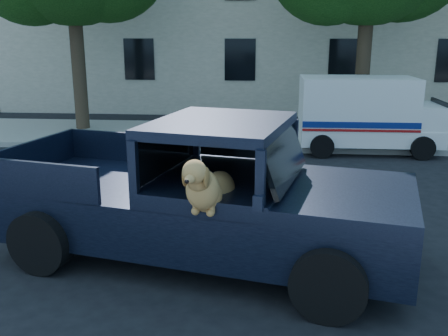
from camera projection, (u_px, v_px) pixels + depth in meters
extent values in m
plane|color=black|center=(115.00, 266.00, 7.08)|extent=(120.00, 120.00, 0.00)
cube|color=gray|center=(201.00, 134.00, 15.90)|extent=(60.00, 4.00, 0.15)
cylinder|color=#332619|center=(79.00, 65.00, 16.07)|extent=(0.44, 0.44, 4.40)
cylinder|color=#332619|center=(363.00, 67.00, 15.31)|extent=(0.44, 0.44, 4.40)
cube|color=beige|center=(291.00, 2.00, 21.51)|extent=(26.00, 6.00, 9.00)
cube|color=black|center=(202.00, 212.00, 7.19)|extent=(6.11, 3.45, 0.73)
cube|color=black|center=(350.00, 196.00, 6.46)|extent=(2.12, 2.53, 0.18)
cube|color=black|center=(220.00, 125.00, 6.77)|extent=(2.15, 2.46, 0.13)
cube|color=black|center=(285.00, 157.00, 6.61)|extent=(0.70, 1.92, 0.63)
cube|color=black|center=(225.00, 214.00, 6.53)|extent=(0.73, 0.73, 0.42)
cube|color=black|center=(258.00, 204.00, 5.38)|extent=(0.12, 0.08, 0.18)
cube|color=silver|center=(368.00, 134.00, 13.82)|extent=(3.77, 1.73, 0.45)
cube|color=silver|center=(357.00, 102.00, 13.61)|extent=(3.05, 1.72, 1.34)
cube|color=silver|center=(424.00, 116.00, 13.57)|extent=(0.82, 1.66, 0.62)
cube|color=navy|center=(361.00, 125.00, 12.92)|extent=(3.04, 0.05, 0.16)
cube|color=#9E0F0F|center=(361.00, 131.00, 12.95)|extent=(3.04, 0.05, 0.06)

